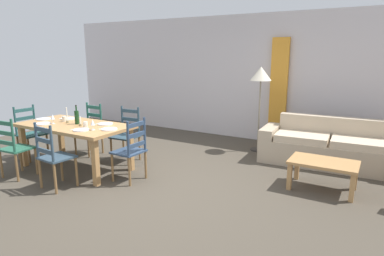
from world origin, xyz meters
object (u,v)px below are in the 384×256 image
object	(u,v)px
wine_glass_near_left	(53,117)
coffee_cup_secondary	(64,119)
dining_chair_near_left	(14,148)
wine_glass_near_right	(93,123)
wine_bottle	(77,117)
dining_table	(75,129)
coffee_table	(323,166)
dining_chair_head_west	(30,133)
coffee_cup_primary	(85,125)
dining_chair_far_left	(90,129)
couch	(330,148)
dining_chair_near_right	(53,156)
standing_lamp	(261,79)
dining_chair_head_east	(131,150)
dining_chair_far_right	(127,134)

from	to	relation	value
wine_glass_near_left	coffee_cup_secondary	world-z (taller)	wine_glass_near_left
dining_chair_near_left	wine_glass_near_right	distance (m)	1.28
wine_bottle	wine_glass_near_right	bearing A→B (deg)	-18.11
dining_table	coffee_table	world-z (taller)	dining_table
dining_chair_head_west	coffee_cup_primary	world-z (taller)	dining_chair_head_west
dining_chair_far_left	coffee_table	distance (m)	4.15
dining_chair_far_left	dining_chair_head_west	xyz separation A→B (m)	(-0.73, -0.76, 0.00)
dining_chair_head_west	coffee_cup_primary	size ratio (longest dim) A/B	10.67
wine_glass_near_left	couch	distance (m)	4.70
wine_glass_near_right	coffee_table	distance (m)	3.40
dining_chair_near_right	couch	size ratio (longest dim) A/B	0.41
dining_chair_head_west	wine_glass_near_left	bearing A→B (deg)	-7.72
wine_glass_near_right	couch	size ratio (longest dim) A/B	0.07
standing_lamp	coffee_cup_primary	bearing A→B (deg)	-126.83
dining_table	dining_chair_far_left	xyz separation A→B (m)	(-0.43, 0.72, -0.19)
coffee_table	wine_glass_near_left	bearing A→B (deg)	-162.59
dining_chair_near_left	coffee_cup_primary	size ratio (longest dim) A/B	10.67
dining_chair_near_left	dining_chair_head_east	bearing A→B (deg)	25.85
standing_lamp	couch	bearing A→B (deg)	-7.81
wine_bottle	couch	distance (m)	4.30
dining_chair_far_right	coffee_cup_secondary	world-z (taller)	dining_chair_far_right
couch	dining_table	bearing A→B (deg)	-147.24
dining_table	wine_glass_near_right	bearing A→B (deg)	-13.59
dining_chair_head_east	wine_glass_near_left	world-z (taller)	dining_chair_head_east
dining_chair_near_left	couch	distance (m)	5.14
dining_chair_near_right	dining_chair_head_west	distance (m)	1.73
coffee_table	standing_lamp	size ratio (longest dim) A/B	0.55
coffee_cup_secondary	dining_chair_far_left	bearing A→B (deg)	98.63
dining_chair_head_west	wine_glass_near_right	distance (m)	1.79
couch	wine_bottle	bearing A→B (deg)	-147.46
standing_lamp	dining_chair_head_west	bearing A→B (deg)	-143.37
dining_chair_near_right	wine_glass_near_left	distance (m)	1.03
dining_chair_far_right	couch	distance (m)	3.54
dining_chair_far_right	dining_chair_head_west	distance (m)	1.79
dining_chair_far_left	couch	bearing A→B (deg)	21.69
wine_bottle	coffee_cup_secondary	distance (m)	0.37
dining_table	dining_chair_head_east	xyz separation A→B (m)	(1.17, 0.03, -0.19)
dining_chair_head_east	coffee_cup_secondary	world-z (taller)	dining_chair_head_east
wine_glass_near_left	couch	size ratio (longest dim) A/B	0.07
dining_chair_near_left	dining_chair_far_right	size ratio (longest dim) A/B	1.00
wine_glass_near_right	standing_lamp	world-z (taller)	standing_lamp
dining_chair_near_right	dining_chair_far_left	world-z (taller)	same
dining_chair_far_right	dining_chair_head_east	distance (m)	1.01
wine_glass_near_right	couch	distance (m)	3.96
couch	coffee_table	size ratio (longest dim) A/B	2.58
dining_chair_near_right	coffee_table	xyz separation A→B (m)	(3.28, 1.86, -0.12)
coffee_table	standing_lamp	distance (m)	2.26
dining_chair_far_left	wine_glass_near_left	bearing A→B (deg)	-83.24
dining_chair_near_left	coffee_table	distance (m)	4.58
dining_chair_near_right	coffee_table	world-z (taller)	dining_chair_near_right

